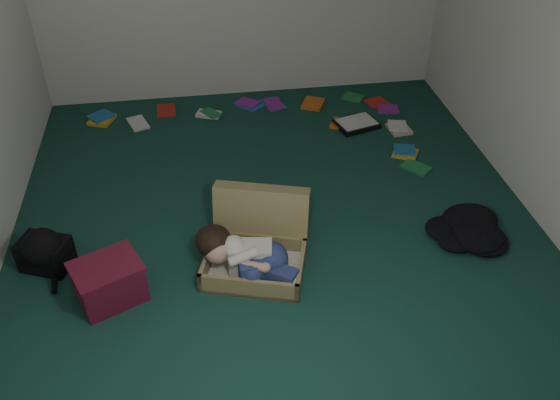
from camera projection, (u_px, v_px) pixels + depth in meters
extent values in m
plane|color=#164135|center=(277.00, 224.00, 4.57)|extent=(4.50, 4.50, 0.00)
plane|color=white|center=(375.00, 347.00, 2.01)|extent=(4.50, 0.00, 4.50)
cube|color=#8F824F|center=(254.00, 265.00, 4.10)|extent=(0.79, 0.66, 0.16)
cube|color=silver|center=(254.00, 269.00, 4.12)|extent=(0.72, 0.59, 0.02)
cube|color=#8F824F|center=(261.00, 218.00, 4.25)|extent=(0.71, 0.40, 0.50)
cube|color=silver|center=(251.00, 257.00, 4.03)|extent=(0.31, 0.21, 0.21)
sphere|color=tan|center=(218.00, 250.00, 4.00)|extent=(0.18, 0.18, 0.18)
ellipsoid|color=black|center=(214.00, 241.00, 4.02)|extent=(0.25, 0.26, 0.21)
ellipsoid|color=navy|center=(272.00, 258.00, 4.02)|extent=(0.22, 0.26, 0.21)
cube|color=navy|center=(258.00, 269.00, 3.95)|extent=(0.26, 0.15, 0.14)
cube|color=navy|center=(279.00, 275.00, 3.94)|extent=(0.26, 0.23, 0.11)
sphere|color=white|center=(294.00, 275.00, 3.97)|extent=(0.11, 0.11, 0.11)
sphere|color=white|center=(292.00, 283.00, 3.92)|extent=(0.10, 0.10, 0.10)
cylinder|color=tan|center=(254.00, 266.00, 3.90)|extent=(0.19, 0.11, 0.06)
cube|color=maroon|center=(109.00, 283.00, 3.87)|extent=(0.50, 0.46, 0.27)
cube|color=maroon|center=(105.00, 267.00, 3.78)|extent=(0.53, 0.49, 0.02)
cube|color=black|center=(356.00, 124.00, 5.75)|extent=(0.46, 0.39, 0.05)
cube|color=white|center=(357.00, 121.00, 5.73)|extent=(0.41, 0.34, 0.01)
cube|color=gold|center=(102.00, 120.00, 5.84)|extent=(0.22, 0.16, 0.02)
cube|color=red|center=(166.00, 111.00, 5.99)|extent=(0.27, 0.26, 0.02)
cube|color=white|center=(209.00, 115.00, 5.92)|extent=(0.21, 0.25, 0.02)
cube|color=#1E6CA7|center=(273.00, 104.00, 6.10)|extent=(0.23, 0.26, 0.02)
cube|color=orange|center=(313.00, 104.00, 6.10)|extent=(0.27, 0.25, 0.02)
cube|color=#227D3F|center=(353.00, 97.00, 6.23)|extent=(0.23, 0.18, 0.02)
cube|color=purple|center=(388.00, 109.00, 6.02)|extent=(0.27, 0.26, 0.02)
cube|color=beige|center=(399.00, 129.00, 5.69)|extent=(0.20, 0.24, 0.02)
cube|color=gold|center=(405.00, 153.00, 5.35)|extent=(0.24, 0.26, 0.02)
cube|color=red|center=(377.00, 103.00, 6.13)|extent=(0.27, 0.24, 0.02)
cube|color=white|center=(138.00, 123.00, 5.79)|extent=(0.24, 0.20, 0.02)
cube|color=#1E6CA7|center=(250.00, 105.00, 6.08)|extent=(0.26, 0.27, 0.02)
cube|color=orange|center=(338.00, 123.00, 5.78)|extent=(0.18, 0.23, 0.02)
cube|color=#227D3F|center=(416.00, 167.00, 5.17)|extent=(0.25, 0.27, 0.02)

